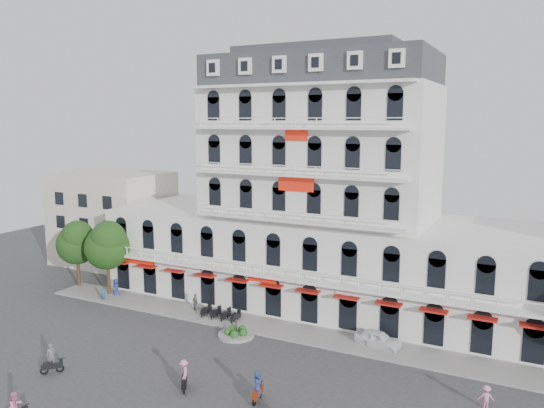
{
  "coord_description": "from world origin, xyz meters",
  "views": [
    {
      "loc": [
        19.58,
        -31.89,
        18.66
      ],
      "look_at": [
        -1.5,
        10.0,
        11.28
      ],
      "focal_mm": 35.0,
      "sensor_mm": 36.0,
      "label": 1
    }
  ],
  "objects_px": {
    "parked_car": "(378,339)",
    "rider_center": "(184,374)",
    "rider_west": "(51,359)",
    "rider_east": "(257,386)"
  },
  "relations": [
    {
      "from": "parked_car",
      "to": "rider_east",
      "type": "bearing_deg",
      "value": 167.58
    },
    {
      "from": "rider_east",
      "to": "rider_center",
      "type": "distance_m",
      "value": 5.42
    },
    {
      "from": "parked_car",
      "to": "rider_west",
      "type": "xyz_separation_m",
      "value": [
        -20.48,
        -15.6,
        0.41
      ]
    },
    {
      "from": "rider_east",
      "to": "rider_center",
      "type": "bearing_deg",
      "value": 92.62
    },
    {
      "from": "parked_car",
      "to": "rider_east",
      "type": "distance_m",
      "value": 13.19
    },
    {
      "from": "parked_car",
      "to": "rider_center",
      "type": "relative_size",
      "value": 1.79
    },
    {
      "from": "rider_east",
      "to": "rider_center",
      "type": "xyz_separation_m",
      "value": [
        -5.34,
        -0.9,
        0.09
      ]
    },
    {
      "from": "parked_car",
      "to": "rider_west",
      "type": "relative_size",
      "value": 1.7
    },
    {
      "from": "parked_car",
      "to": "rider_west",
      "type": "height_order",
      "value": "rider_west"
    },
    {
      "from": "parked_car",
      "to": "rider_center",
      "type": "height_order",
      "value": "rider_center"
    }
  ]
}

